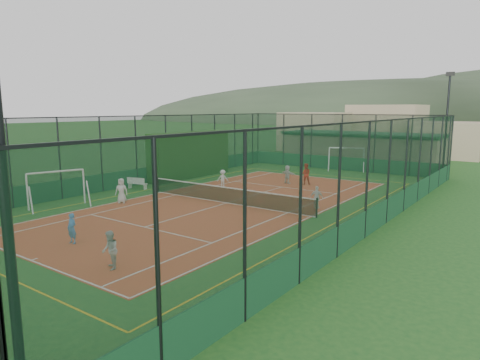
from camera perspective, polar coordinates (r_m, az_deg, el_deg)
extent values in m
plane|color=#1D5621|center=(25.29, -1.75, -3.10)|extent=(300.00, 300.00, 0.00)
cube|color=#B73D28|center=(25.29, -1.76, -3.09)|extent=(11.17, 23.97, 0.01)
cube|color=black|center=(34.83, -6.60, 3.38)|extent=(1.26, 8.38, 3.67)
imported|color=silver|center=(26.13, -15.53, -1.38)|extent=(0.85, 0.80, 1.47)
imported|color=#4885CD|center=(19.04, -21.50, -6.02)|extent=(0.49, 0.35, 1.27)
imported|color=silver|center=(15.62, -16.94, -8.94)|extent=(0.83, 0.79, 1.36)
imported|color=white|center=(30.30, -2.32, 0.21)|extent=(0.92, 0.82, 1.23)
imported|color=white|center=(24.19, 10.21, -2.29)|extent=(0.77, 0.41, 1.26)
imported|color=silver|center=(32.02, 6.33, 0.76)|extent=(1.31, 0.69, 1.34)
imported|color=red|center=(31.64, 8.73, 0.80)|extent=(0.95, 0.90, 1.55)
sphere|color=#CCE033|center=(25.97, 4.02, -2.69)|extent=(0.07, 0.07, 0.07)
sphere|color=#CCE033|center=(25.19, 6.63, -3.11)|extent=(0.07, 0.07, 0.07)
sphere|color=#CCE033|center=(27.28, -0.34, -2.07)|extent=(0.07, 0.07, 0.07)
sphere|color=#CCE033|center=(26.93, -2.82, -2.24)|extent=(0.07, 0.07, 0.07)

